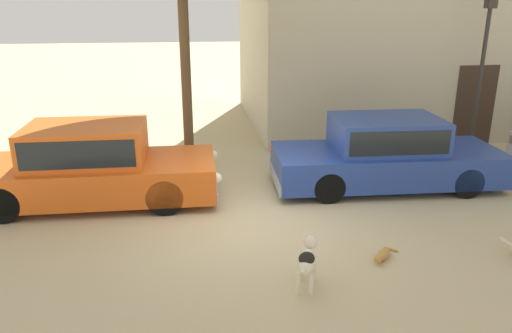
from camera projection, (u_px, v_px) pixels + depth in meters
ground_plane at (251, 218)px, 8.77m from camera, size 80.00×80.00×0.00m
parked_sedan_nearest at (90, 165)px, 9.30m from camera, size 4.80×1.84×1.50m
parked_sedan_second at (386, 153)px, 10.11m from camera, size 4.79×1.95×1.45m
stray_dog_spotted at (307, 258)px, 6.61m from camera, size 0.43×0.92×0.62m
stray_cat at (383, 255)px, 7.36m from camera, size 0.52×0.54×0.16m
street_lamp at (483, 55)px, 11.85m from camera, size 0.22×0.22×3.78m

